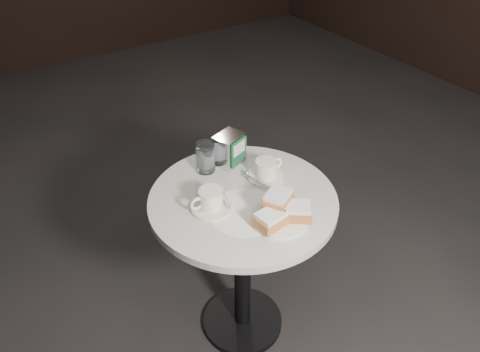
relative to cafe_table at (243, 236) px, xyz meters
name	(u,v)px	position (x,y,z in m)	size (l,w,h in m)	color
ground	(242,322)	(0.00, 0.00, -0.55)	(7.00, 7.00, 0.00)	black
cafe_table	(243,236)	(0.00, 0.00, 0.00)	(0.70, 0.70, 0.74)	black
sugar_spill	(245,211)	(-0.04, -0.07, 0.20)	(0.27, 0.27, 0.00)	white
beignet_plate	(281,213)	(0.04, -0.18, 0.23)	(0.24, 0.24, 0.10)	silver
coffee_cup_left	(211,201)	(-0.13, 0.01, 0.23)	(0.16, 0.15, 0.08)	silver
coffee_cup_right	(266,170)	(0.14, 0.06, 0.23)	(0.16, 0.15, 0.08)	silver
water_glass_left	(205,158)	(-0.03, 0.23, 0.26)	(0.08, 0.08, 0.12)	white
water_glass_right	(233,145)	(0.11, 0.25, 0.25)	(0.09, 0.09, 0.11)	white
napkin_dispenser	(229,149)	(0.08, 0.22, 0.26)	(0.14, 0.12, 0.13)	silver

